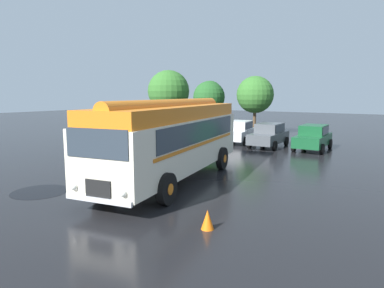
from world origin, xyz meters
TOP-DOWN VIEW (x-y plane):
  - ground_plane at (0.00, 0.00)m, footprint 120.00×120.00m
  - vintage_bus at (0.55, 0.31)m, footprint 4.32×10.37m
  - car_near_left at (-2.25, 12.51)m, footprint 2.42×4.41m
  - car_mid_left at (0.49, 11.67)m, footprint 2.06×4.25m
  - car_mid_right at (3.43, 12.03)m, footprint 2.06×4.25m
  - tree_far_left at (-13.57, 18.58)m, footprint 4.51×4.51m
  - tree_left_of_centre at (-8.45, 18.37)m, footprint 3.16×3.16m
  - tree_centre at (-3.41, 18.20)m, footprint 3.38×3.38m
  - traffic_cone at (4.64, -3.52)m, footprint 0.36×0.36m
  - puddle_patch at (-2.58, -3.97)m, footprint 2.11×2.11m

SIDE VIEW (x-z plane):
  - ground_plane at x=0.00m, z-range 0.00..0.00m
  - puddle_patch at x=-2.58m, z-range 0.00..0.01m
  - traffic_cone at x=4.64m, z-range 0.00..0.55m
  - car_near_left at x=-2.25m, z-range 0.02..1.68m
  - car_mid_left at x=0.49m, z-range 0.02..1.68m
  - car_mid_right at x=3.43m, z-range 0.02..1.68m
  - vintage_bus at x=0.55m, z-range 0.15..3.64m
  - tree_left_of_centre at x=-8.45m, z-range 1.00..6.03m
  - tree_centre at x=-3.41m, z-range 1.04..6.38m
  - tree_far_left at x=-13.57m, z-range 0.87..7.14m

